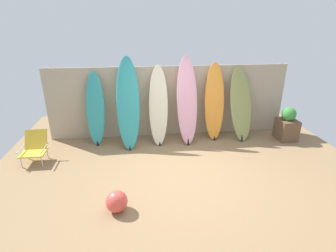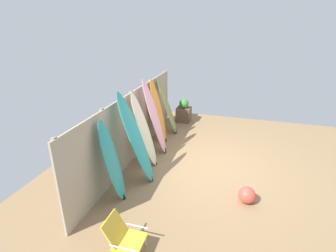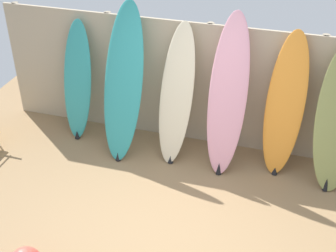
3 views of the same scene
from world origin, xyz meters
name	(u,v)px [view 1 (image 1 of 3)]	position (x,y,z in m)	size (l,w,h in m)	color
ground	(182,173)	(0.00, 0.00, 0.00)	(7.68, 7.68, 0.00)	#8E704C
fence_back	(170,101)	(0.00, 2.01, 0.90)	(6.08, 0.11, 1.80)	tan
surfboard_teal_0	(95,110)	(-1.82, 1.68, 0.86)	(0.45, 0.49, 1.73)	teal
surfboard_teal_1	(128,103)	(-1.04, 1.50, 1.04)	(0.55, 0.83, 2.09)	teal
surfboard_cream_2	(158,106)	(-0.32, 1.58, 0.92)	(0.51, 0.70, 1.86)	beige
surfboard_pink_3	(187,101)	(0.37, 1.54, 1.03)	(0.49, 0.70, 2.08)	pink
surfboard_orange_4	(214,102)	(1.09, 1.68, 0.94)	(0.53, 0.56, 1.90)	orange
surfboard_olive_5	(241,105)	(1.74, 1.59, 0.88)	(0.62, 0.73, 1.79)	olive
beach_chair	(35,147)	(-3.04, 0.91, 0.32)	(0.50, 0.58, 0.63)	silver
planter_box	(287,126)	(2.90, 1.33, 0.37)	(0.44, 0.50, 0.84)	brown
beach_ball	(117,201)	(-1.21, -0.96, 0.17)	(0.35, 0.35, 0.35)	#E54C3F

